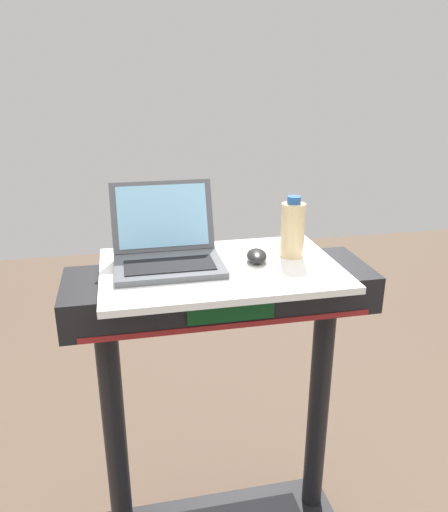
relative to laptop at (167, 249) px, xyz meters
The scene contains 4 objects.
desk_board 0.17m from the laptop, 19.63° to the right, with size 0.69×0.45×0.02m, color white.
laptop is the anchor object (origin of this frame).
computer_mouse 0.27m from the laptop, ahead, with size 0.06×0.10×0.03m, color black.
water_bottle 0.38m from the laptop, ahead, with size 0.07×0.07×0.19m.
Camera 1 is at (-0.27, -0.62, 1.64)m, focal length 35.04 mm.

